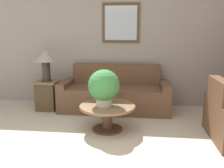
# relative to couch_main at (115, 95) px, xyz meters

# --- Properties ---
(wall_back) EXTENTS (7.75, 0.09, 2.60)m
(wall_back) POSITION_rel_couch_main_xyz_m (-0.27, 0.51, 1.00)
(wall_back) COLOR gray
(wall_back) RESTS_ON ground_plane
(couch_main) EXTENTS (2.23, 0.87, 0.92)m
(couch_main) POSITION_rel_couch_main_xyz_m (0.00, 0.00, 0.00)
(couch_main) COLOR brown
(couch_main) RESTS_ON ground_plane
(coffee_table) EXTENTS (0.91, 0.91, 0.43)m
(coffee_table) POSITION_rel_couch_main_xyz_m (-0.00, -1.13, 0.00)
(coffee_table) COLOR #4C3823
(coffee_table) RESTS_ON ground_plane
(side_table) EXTENTS (0.47, 0.47, 0.61)m
(side_table) POSITION_rel_couch_main_xyz_m (-1.40, -0.14, 0.00)
(side_table) COLOR #4C3823
(side_table) RESTS_ON ground_plane
(table_lamp) EXTENTS (0.44, 0.44, 0.62)m
(table_lamp) POSITION_rel_couch_main_xyz_m (-1.40, -0.14, 0.74)
(table_lamp) COLOR #2D2823
(table_lamp) RESTS_ON side_table
(potted_plant_on_table) EXTENTS (0.51, 0.51, 0.59)m
(potted_plant_on_table) POSITION_rel_couch_main_xyz_m (-0.05, -1.16, 0.44)
(potted_plant_on_table) COLOR beige
(potted_plant_on_table) RESTS_ON coffee_table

